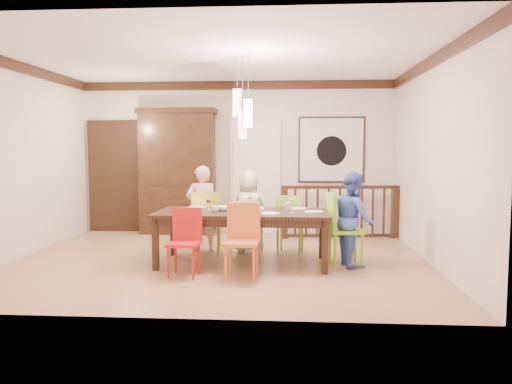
# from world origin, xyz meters

# --- Properties ---
(floor) EXTENTS (6.00, 6.00, 0.00)m
(floor) POSITION_xyz_m (0.00, 0.00, 0.00)
(floor) COLOR #A57750
(floor) RESTS_ON ground
(ceiling) EXTENTS (6.00, 6.00, 0.00)m
(ceiling) POSITION_xyz_m (0.00, 0.00, 2.90)
(ceiling) COLOR white
(ceiling) RESTS_ON wall_back
(wall_back) EXTENTS (6.00, 0.00, 6.00)m
(wall_back) POSITION_xyz_m (0.00, 2.50, 1.45)
(wall_back) COLOR beige
(wall_back) RESTS_ON floor
(wall_left) EXTENTS (0.00, 5.00, 5.00)m
(wall_left) POSITION_xyz_m (-3.00, 0.00, 1.45)
(wall_left) COLOR beige
(wall_left) RESTS_ON floor
(wall_right) EXTENTS (0.00, 5.00, 5.00)m
(wall_right) POSITION_xyz_m (3.00, 0.00, 1.45)
(wall_right) COLOR beige
(wall_right) RESTS_ON floor
(crown_molding) EXTENTS (6.00, 5.00, 0.16)m
(crown_molding) POSITION_xyz_m (0.00, 0.00, 2.82)
(crown_molding) COLOR black
(crown_molding) RESTS_ON wall_back
(panel_door) EXTENTS (1.04, 0.07, 2.24)m
(panel_door) POSITION_xyz_m (-2.40, 2.45, 1.05)
(panel_door) COLOR black
(panel_door) RESTS_ON wall_back
(white_doorway) EXTENTS (0.97, 0.05, 2.22)m
(white_doorway) POSITION_xyz_m (0.35, 2.46, 1.05)
(white_doorway) COLOR silver
(white_doorway) RESTS_ON wall_back
(painting) EXTENTS (1.25, 0.06, 1.25)m
(painting) POSITION_xyz_m (1.80, 2.46, 1.60)
(painting) COLOR black
(painting) RESTS_ON wall_back
(pendant_cluster) EXTENTS (0.27, 0.21, 1.14)m
(pendant_cluster) POSITION_xyz_m (0.36, -0.20, 2.11)
(pendant_cluster) COLOR #F14861
(pendant_cluster) RESTS_ON ceiling
(dining_table) EXTENTS (2.42, 1.14, 0.75)m
(dining_table) POSITION_xyz_m (0.36, -0.20, 0.68)
(dining_table) COLOR black
(dining_table) RESTS_ON floor
(chair_far_left) EXTENTS (0.46, 0.46, 0.97)m
(chair_far_left) POSITION_xyz_m (-0.26, 0.50, 0.55)
(chair_far_left) COLOR #BCCC2F
(chair_far_left) RESTS_ON floor
(chair_far_mid) EXTENTS (0.44, 0.44, 0.82)m
(chair_far_mid) POSITION_xyz_m (0.41, 0.56, 0.47)
(chair_far_mid) COLOR orange
(chair_far_mid) RESTS_ON floor
(chair_far_right) EXTENTS (0.47, 0.47, 0.92)m
(chair_far_right) POSITION_xyz_m (1.03, 0.57, 0.53)
(chair_far_right) COLOR #7AAF2D
(chair_far_right) RESTS_ON floor
(chair_near_left) EXTENTS (0.41, 0.41, 0.87)m
(chair_near_left) POSITION_xyz_m (-0.32, -0.93, 0.50)
(chair_near_left) COLOR #AE1617
(chair_near_left) RESTS_ON floor
(chair_near_mid) EXTENTS (0.44, 0.44, 0.94)m
(chair_near_mid) POSITION_xyz_m (0.42, -1.00, 0.54)
(chair_near_mid) COLOR #CF6328
(chair_near_mid) RESTS_ON floor
(chair_end_right) EXTENTS (0.51, 0.51, 1.01)m
(chair_end_right) POSITION_xyz_m (1.80, -0.18, 0.58)
(chair_end_right) COLOR #79C623
(chair_end_right) RESTS_ON floor
(china_hutch) EXTENTS (1.51, 0.46, 2.38)m
(china_hutch) POSITION_xyz_m (-1.12, 2.30, 1.19)
(china_hutch) COLOR black
(china_hutch) RESTS_ON floor
(balustrade) EXTENTS (2.15, 0.28, 0.96)m
(balustrade) POSITION_xyz_m (1.92, 1.95, 0.50)
(balustrade) COLOR black
(balustrade) RESTS_ON floor
(person_far_left) EXTENTS (0.56, 0.44, 1.36)m
(person_far_left) POSITION_xyz_m (-0.36, 0.61, 0.68)
(person_far_left) COLOR #FFC2C4
(person_far_left) RESTS_ON floor
(person_far_mid) EXTENTS (0.66, 0.45, 1.30)m
(person_far_mid) POSITION_xyz_m (0.38, 0.60, 0.65)
(person_far_mid) COLOR beige
(person_far_mid) RESTS_ON floor
(person_end_right) EXTENTS (0.61, 0.72, 1.31)m
(person_end_right) POSITION_xyz_m (1.90, -0.18, 0.66)
(person_end_right) COLOR #4463BE
(person_end_right) RESTS_ON floor
(serving_bowl) EXTENTS (0.36, 0.36, 0.07)m
(serving_bowl) POSITION_xyz_m (0.52, -0.37, 0.79)
(serving_bowl) COLOR gold
(serving_bowl) RESTS_ON dining_table
(small_bowl) EXTENTS (0.25, 0.25, 0.07)m
(small_bowl) POSITION_xyz_m (0.10, -0.17, 0.78)
(small_bowl) COLOR white
(small_bowl) RESTS_ON dining_table
(cup_left) EXTENTS (0.15, 0.15, 0.09)m
(cup_left) POSITION_xyz_m (-0.01, -0.30, 0.80)
(cup_left) COLOR silver
(cup_left) RESTS_ON dining_table
(cup_right) EXTENTS (0.13, 0.13, 0.10)m
(cup_right) POSITION_xyz_m (0.99, 0.02, 0.80)
(cup_right) COLOR silver
(cup_right) RESTS_ON dining_table
(plate_far_left) EXTENTS (0.26, 0.26, 0.01)m
(plate_far_left) POSITION_xyz_m (-0.35, 0.16, 0.76)
(plate_far_left) COLOR white
(plate_far_left) RESTS_ON dining_table
(plate_far_mid) EXTENTS (0.26, 0.26, 0.01)m
(plate_far_mid) POSITION_xyz_m (0.32, 0.06, 0.76)
(plate_far_mid) COLOR white
(plate_far_mid) RESTS_ON dining_table
(plate_far_right) EXTENTS (0.26, 0.26, 0.01)m
(plate_far_right) POSITION_xyz_m (1.14, 0.11, 0.76)
(plate_far_right) COLOR white
(plate_far_right) RESTS_ON dining_table
(plate_near_left) EXTENTS (0.26, 0.26, 0.01)m
(plate_near_left) POSITION_xyz_m (-0.38, -0.49, 0.76)
(plate_near_left) COLOR white
(plate_near_left) RESTS_ON dining_table
(plate_near_mid) EXTENTS (0.26, 0.26, 0.01)m
(plate_near_mid) POSITION_xyz_m (0.75, -0.48, 0.76)
(plate_near_mid) COLOR white
(plate_near_mid) RESTS_ON dining_table
(plate_end_right) EXTENTS (0.26, 0.26, 0.01)m
(plate_end_right) POSITION_xyz_m (1.35, -0.24, 0.76)
(plate_end_right) COLOR white
(plate_end_right) RESTS_ON dining_table
(wine_glass_a) EXTENTS (0.08, 0.08, 0.19)m
(wine_glass_a) POSITION_xyz_m (-0.14, -0.11, 0.84)
(wine_glass_a) COLOR #590C19
(wine_glass_a) RESTS_ON dining_table
(wine_glass_b) EXTENTS (0.08, 0.08, 0.19)m
(wine_glass_b) POSITION_xyz_m (0.45, -0.01, 0.84)
(wine_glass_b) COLOR silver
(wine_glass_b) RESTS_ON dining_table
(wine_glass_c) EXTENTS (0.08, 0.08, 0.19)m
(wine_glass_c) POSITION_xyz_m (0.26, -0.41, 0.84)
(wine_glass_c) COLOR #590C19
(wine_glass_c) RESTS_ON dining_table
(wine_glass_d) EXTENTS (0.08, 0.08, 0.19)m
(wine_glass_d) POSITION_xyz_m (1.04, -0.33, 0.84)
(wine_glass_d) COLOR silver
(wine_glass_d) RESTS_ON dining_table
(napkin) EXTENTS (0.18, 0.14, 0.01)m
(napkin) POSITION_xyz_m (0.26, -0.50, 0.76)
(napkin) COLOR #D83359
(napkin) RESTS_ON dining_table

